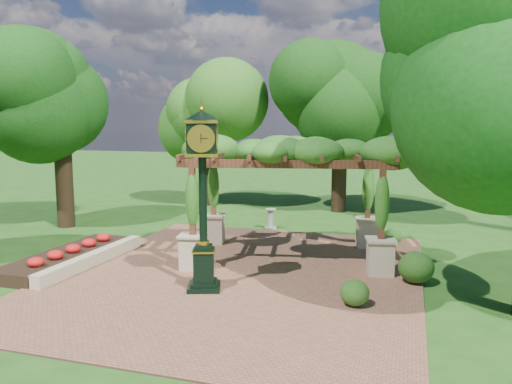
% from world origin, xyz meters
% --- Properties ---
extents(ground, '(120.00, 120.00, 0.00)m').
position_xyz_m(ground, '(0.00, 0.00, 0.00)').
color(ground, '#1E4714').
rests_on(ground, ground).
extents(brick_plaza, '(10.00, 12.00, 0.04)m').
position_xyz_m(brick_plaza, '(0.00, 1.00, 0.02)').
color(brick_plaza, brown).
rests_on(brick_plaza, ground).
extents(border_wall, '(0.35, 5.00, 0.40)m').
position_xyz_m(border_wall, '(-4.60, 0.50, 0.20)').
color(border_wall, '#C6B793').
rests_on(border_wall, ground).
extents(flower_bed, '(1.50, 5.00, 0.36)m').
position_xyz_m(flower_bed, '(-5.50, 0.50, 0.18)').
color(flower_bed, red).
rests_on(flower_bed, ground).
extents(pedestal_clock, '(1.18, 1.18, 4.69)m').
position_xyz_m(pedestal_clock, '(-0.44, -0.63, 2.80)').
color(pedestal_clock, black).
rests_on(pedestal_clock, brick_plaza).
extents(pergola, '(6.94, 5.09, 3.96)m').
position_xyz_m(pergola, '(0.85, 3.15, 3.25)').
color(pergola, '#C1B48F').
rests_on(pergola, brick_plaza).
extents(sundial, '(0.58, 0.58, 0.85)m').
position_xyz_m(sundial, '(-0.87, 7.31, 0.38)').
color(sundial, '#9C9C94').
rests_on(sundial, ground).
extents(shrub_front, '(0.78, 0.78, 0.62)m').
position_xyz_m(shrub_front, '(3.42, -0.68, 0.35)').
color(shrub_front, '#275418').
rests_on(shrub_front, brick_plaza).
extents(shrub_mid, '(1.15, 1.15, 0.85)m').
position_xyz_m(shrub_mid, '(4.81, 1.55, 0.47)').
color(shrub_mid, '#224A15').
rests_on(shrub_mid, brick_plaza).
extents(shrub_back, '(0.69, 0.69, 0.57)m').
position_xyz_m(shrub_back, '(4.05, 5.95, 0.33)').
color(shrub_back, '#255F1B').
rests_on(shrub_back, brick_plaza).
extents(tree_west_near, '(4.43, 4.43, 8.22)m').
position_xyz_m(tree_west_near, '(-9.25, 5.24, 5.64)').
color(tree_west_near, black).
rests_on(tree_west_near, ground).
extents(tree_west_far, '(3.84, 3.84, 7.18)m').
position_xyz_m(tree_west_far, '(-5.59, 12.43, 4.92)').
color(tree_west_far, black).
rests_on(tree_west_far, ground).
extents(tree_north, '(4.77, 4.77, 7.64)m').
position_xyz_m(tree_north, '(1.20, 12.45, 5.24)').
color(tree_north, '#301E13').
rests_on(tree_north, ground).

